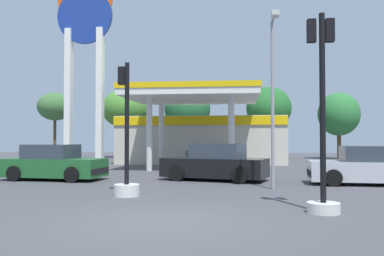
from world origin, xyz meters
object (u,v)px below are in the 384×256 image
(car_2, at_px, (54,164))
(traffic_signal_1, at_px, (126,164))
(station_pole_sign, at_px, (85,43))
(corner_streetlamp, at_px, (273,84))
(car_0, at_px, (366,167))
(traffic_signal_0, at_px, (322,140))
(tree_4, at_px, (339,114))
(tree_2, at_px, (187,109))
(car_1, at_px, (215,164))
(tree_0, at_px, (55,107))
(tree_3, at_px, (269,108))
(tree_1, at_px, (126,109))

(car_2, xyz_separation_m, traffic_signal_1, (4.50, -4.59, 0.30))
(station_pole_sign, xyz_separation_m, corner_streetlamp, (11.12, -10.98, -4.31))
(car_0, bearing_deg, corner_streetlamp, -150.76)
(traffic_signal_0, bearing_deg, traffic_signal_1, 157.33)
(tree_4, distance_m, corner_streetlamp, 24.24)
(tree_2, distance_m, tree_4, 13.61)
(car_1, bearing_deg, tree_4, 63.51)
(corner_streetlamp, bearing_deg, tree_0, 129.51)
(car_1, xyz_separation_m, traffic_signal_0, (3.01, -7.47, 1.05))
(station_pole_sign, xyz_separation_m, tree_3, (12.60, 10.83, -3.53))
(corner_streetlamp, bearing_deg, traffic_signal_1, -156.22)
(car_2, distance_m, tree_4, 26.76)
(traffic_signal_0, xyz_separation_m, tree_1, (-12.57, 27.71, 2.88))
(tree_0, relative_size, tree_3, 0.96)
(tree_3, bearing_deg, corner_streetlamp, -93.89)
(car_1, xyz_separation_m, tree_2, (-3.68, 20.13, 3.90))
(station_pole_sign, bearing_deg, tree_1, 92.99)
(car_1, xyz_separation_m, tree_3, (3.69, 18.72, 3.77))
(tree_1, xyz_separation_m, tree_2, (5.88, -0.11, -0.03))
(car_1, relative_size, tree_2, 0.70)
(traffic_signal_1, bearing_deg, corner_streetlamp, 23.78)
(car_0, xyz_separation_m, tree_1, (-15.48, 21.25, 3.96))
(car_1, xyz_separation_m, corner_streetlamp, (2.21, -3.09, 2.99))
(tree_2, distance_m, tree_3, 7.51)
(station_pole_sign, height_order, tree_1, station_pole_sign)
(tree_4, bearing_deg, car_1, -116.49)
(corner_streetlamp, bearing_deg, tree_1, 116.76)
(traffic_signal_0, relative_size, tree_2, 0.71)
(car_1, relative_size, tree_0, 0.78)
(car_0, xyz_separation_m, tree_0, (-21.99, 20.08, 4.12))
(station_pole_sign, bearing_deg, car_0, -30.95)
(car_2, height_order, tree_4, tree_4)
(tree_0, bearing_deg, tree_3, -1.03)
(car_1, relative_size, traffic_signal_0, 0.98)
(car_0, bearing_deg, tree_2, 114.44)
(station_pole_sign, bearing_deg, tree_0, 122.60)
(car_1, distance_m, tree_2, 20.83)
(car_0, height_order, traffic_signal_1, traffic_signal_1)
(car_1, distance_m, tree_0, 25.27)
(car_0, distance_m, tree_2, 23.55)
(tree_0, xyz_separation_m, corner_streetlamp, (18.28, -22.17, -1.10))
(car_2, relative_size, traffic_signal_1, 1.07)
(car_1, distance_m, corner_streetlamp, 4.83)
(car_2, distance_m, corner_streetlamp, 10.02)
(traffic_signal_0, bearing_deg, station_pole_sign, 127.82)
(traffic_signal_0, bearing_deg, tree_3, 88.50)
(corner_streetlamp, bearing_deg, station_pole_sign, 135.37)
(car_0, relative_size, tree_0, 0.71)
(tree_2, bearing_deg, tree_4, -0.99)
(car_1, bearing_deg, tree_1, 115.28)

